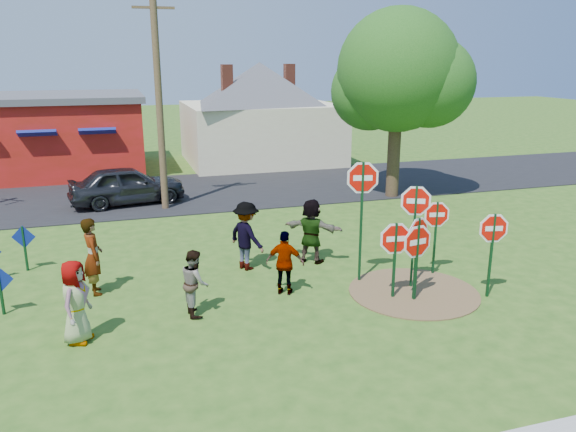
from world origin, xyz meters
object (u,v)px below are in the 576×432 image
utility_pole (159,93)px  leafy_tree (401,77)px  stop_sign_b (362,191)px  stop_sign_a (417,247)px  suv (127,185)px  person_a (75,302)px  person_b (93,256)px  stop_sign_d (436,220)px  stop_sign_c (415,213)px

utility_pole → leafy_tree: (9.39, -0.76, 0.49)m
stop_sign_b → utility_pole: size_ratio=0.39×
stop_sign_a → suv: bearing=108.0°
person_a → person_b: size_ratio=0.91×
stop_sign_a → leafy_tree: size_ratio=0.27×
person_b → leafy_tree: 14.22m
person_a → person_b: (0.28, 2.49, 0.09)m
stop_sign_a → leafy_tree: leafy_tree is taller
stop_sign_d → person_a: (-8.92, -1.15, -0.63)m
stop_sign_a → stop_sign_c: (0.33, 0.74, 0.60)m
stop_sign_b → leafy_tree: 9.97m
suv → utility_pole: size_ratio=0.53×
stop_sign_b → leafy_tree: size_ratio=0.43×
stop_sign_a → person_a: 7.60m
stop_sign_d → person_a: bearing=-160.9°
stop_sign_d → stop_sign_a: bearing=-122.7°
stop_sign_c → person_b: (-7.62, 1.96, -0.98)m
stop_sign_c → utility_pole: utility_pole is taller
stop_sign_b → suv: bearing=133.1°
person_b → stop_sign_c: bearing=-114.3°
person_b → leafy_tree: bearing=-69.5°
person_a → suv: bearing=15.6°
person_a → leafy_tree: size_ratio=0.23×
stop_sign_d → person_b: (-8.63, 1.33, -0.55)m
suv → stop_sign_a: bearing=-161.0°
stop_sign_d → leafy_tree: bearing=80.8°
person_a → utility_pole: size_ratio=0.21×
stop_sign_a → leafy_tree: bearing=54.5°
stop_sign_c → leafy_tree: 10.23m
stop_sign_b → person_a: 7.11m
utility_pole → leafy_tree: utility_pole is taller
stop_sign_a → person_b: stop_sign_a is taller
stop_sign_d → person_b: stop_sign_d is taller
stop_sign_a → suv: stop_sign_a is taller
person_a → stop_sign_c: bearing=-63.9°
stop_sign_a → stop_sign_c: 1.01m
stop_sign_b → leafy_tree: bearing=71.5°
stop_sign_c → person_a: (-7.91, -0.53, -1.07)m
utility_pole → stop_sign_a: bearing=-64.7°
stop_sign_b → person_b: 6.80m
stop_sign_b → person_a: stop_sign_b is taller
stop_sign_a → leafy_tree: (4.50, 9.61, 3.54)m
stop_sign_a → person_a: bearing=168.0°
stop_sign_c → stop_sign_d: size_ratio=1.30×
stop_sign_b → stop_sign_c: (1.08, -0.76, -0.46)m
person_b → stop_sign_d: bearing=-108.7°
stop_sign_a → stop_sign_c: stop_sign_c is taller
stop_sign_c → person_a: 8.00m
stop_sign_c → person_a: stop_sign_c is taller
stop_sign_c → suv: 12.67m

